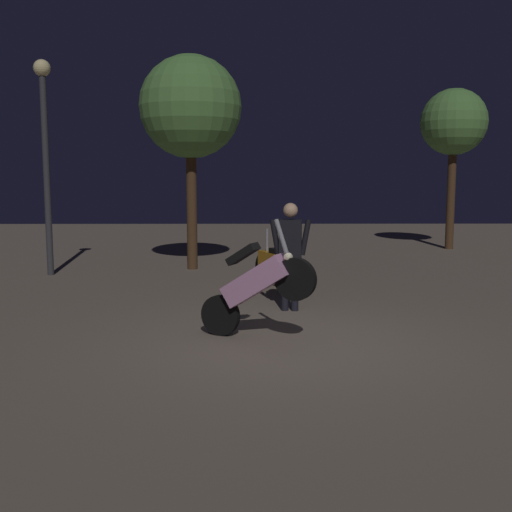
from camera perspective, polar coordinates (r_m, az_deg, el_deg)
The scene contains 7 objects.
ground_plane at distance 8.15m, azimuth 3.17°, elevation -8.16°, with size 40.00×40.00×0.00m, color #756656.
motorcycle_pink_foreground at distance 8.24m, azimuth 0.03°, elevation -2.66°, with size 1.54×0.82×1.63m.
motorcycle_orange_parked_left at distance 12.35m, azimuth 1.71°, elevation -0.71°, with size 0.75×1.56×1.11m.
person_rider_beside at distance 9.99m, azimuth 3.15°, elevation 0.88°, with size 0.67×0.28×1.75m.
streetlamp_near at distance 14.28m, azimuth -18.76°, elevation 10.15°, with size 0.36×0.36×4.61m.
tree_left_bg at distance 14.56m, azimuth -6.02°, elevation 13.32°, with size 2.32×2.32×4.88m.
tree_center_bg at distance 19.30m, azimuth 17.67°, elevation 11.47°, with size 1.91×1.91×4.67m.
Camera 1 is at (-0.51, -7.83, 2.20)m, focal length 43.68 mm.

